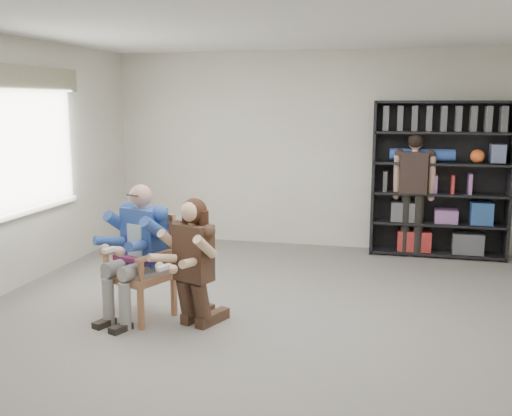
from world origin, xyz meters
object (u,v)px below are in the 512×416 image
(standing_man, at_px, (413,195))
(kneeling_woman, at_px, (192,264))
(seated_man, at_px, (139,252))
(armchair, at_px, (139,267))
(bookshelf, at_px, (440,180))

(standing_man, bearing_deg, kneeling_woman, -117.22)
(seated_man, xyz_separation_m, standing_man, (2.60, 3.07, 0.18))
(seated_man, distance_m, standing_man, 4.03)
(armchair, xyz_separation_m, standing_man, (2.60, 3.07, 0.33))
(kneeling_woman, distance_m, bookshelf, 4.07)
(kneeling_woman, relative_size, bookshelf, 0.58)
(seated_man, bearing_deg, standing_man, 70.82)
(standing_man, bearing_deg, bookshelf, 21.65)
(armchair, height_order, seated_man, seated_man)
(seated_man, xyz_separation_m, bookshelf, (2.94, 3.17, 0.39))
(kneeling_woman, bearing_deg, seated_man, -170.57)
(kneeling_woman, xyz_separation_m, bookshelf, (2.36, 3.29, 0.44))
(armchair, distance_m, kneeling_woman, 0.60)
(armchair, bearing_deg, seated_man, -68.88)
(armchair, relative_size, kneeling_woman, 0.84)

